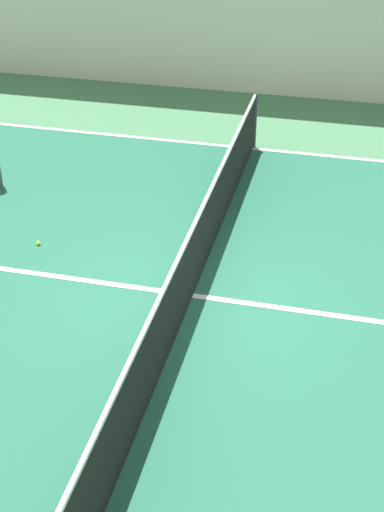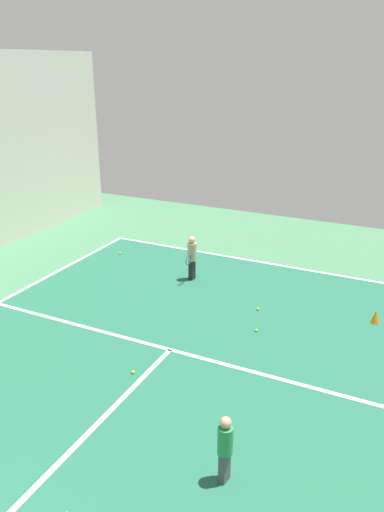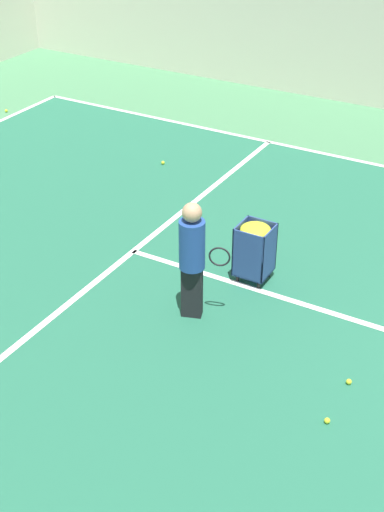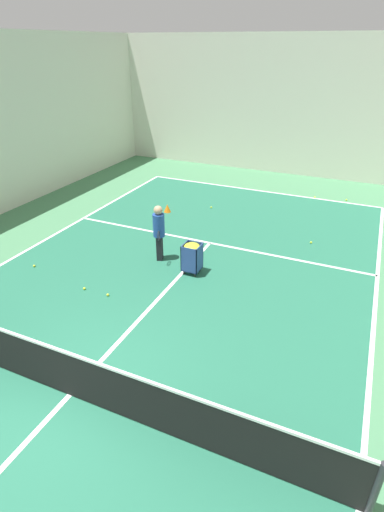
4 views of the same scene
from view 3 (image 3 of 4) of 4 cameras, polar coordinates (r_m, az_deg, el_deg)
name	(u,v)px [view 3 (image 3 of 4)]	position (r m, az deg, el deg)	size (l,w,h in m)	color
line_service_far	(133,251)	(10.99, -4.73, 0.38)	(9.99, 0.10, 0.00)	white
coach_at_net	(192,253)	(9.07, 0.03, 0.21)	(0.43, 0.66, 1.68)	black
ball_cart	(255,242)	(10.03, 5.06, 1.09)	(0.47, 0.48, 0.89)	#2D478C
tennis_ball_0	(327,421)	(8.18, 10.76, -12.81)	(0.07, 0.07, 0.07)	yellow
tennis_ball_4	(163,163)	(13.80, -2.34, 7.47)	(0.07, 0.07, 0.07)	yellow
tennis_ball_8	(349,382)	(8.71, 12.44, -9.79)	(0.07, 0.07, 0.07)	yellow
tennis_ball_9	(6,111)	(16.95, -14.64, 11.19)	(0.07, 0.07, 0.07)	yellow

